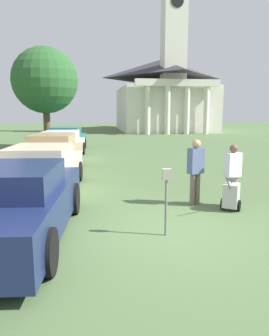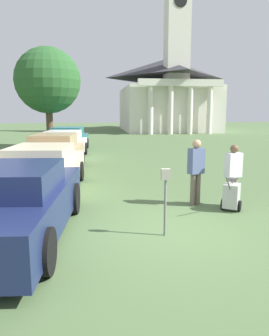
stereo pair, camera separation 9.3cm
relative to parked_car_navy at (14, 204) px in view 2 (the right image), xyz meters
The scene contains 12 objects.
ground_plane 3.08m from the parked_car_navy, ahead, with size 120.00×120.00×0.00m, color #4C663D.
parked_car_navy is the anchor object (origin of this frame).
parked_car_cream 3.69m from the parked_car_navy, 90.01° to the left, with size 2.36×5.43×1.45m.
parked_car_tan 7.01m from the parked_car_navy, 90.00° to the left, with size 2.23×4.87×1.56m.
parked_car_white 10.91m from the parked_car_navy, 90.00° to the left, with size 2.33×5.14×1.46m.
parked_car_teal 14.01m from the parked_car_navy, 90.00° to the left, with size 2.39×5.15×1.48m.
parking_meter 2.98m from the parked_car_navy, ahead, with size 0.18×0.09×1.37m.
person_worker 4.63m from the parked_car_navy, 23.71° to the left, with size 0.47×0.37×1.75m.
person_supervisor 5.37m from the parked_car_navy, 16.89° to the left, with size 0.47×0.34×1.64m.
equipment_cart 5.14m from the parked_car_navy, 13.95° to the left, with size 0.72×0.92×1.00m.
church 35.97m from the parked_car_navy, 72.88° to the left, with size 10.67×14.59×23.07m.
shade_tree 16.16m from the parked_car_navy, 94.74° to the left, with size 4.18×4.18×6.46m.
Camera 2 is at (-1.41, -6.34, 2.50)m, focal length 35.00 mm.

